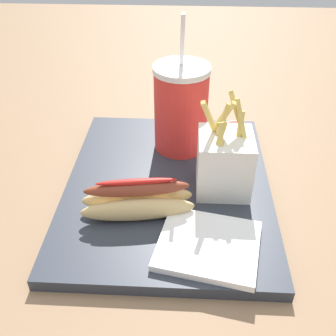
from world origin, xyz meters
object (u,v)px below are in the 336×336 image
(fries_basket, at_px, (224,162))
(napkin_stack, at_px, (208,245))
(ketchup_cup_3, at_px, (212,131))
(ketchup_cup_2, at_px, (235,129))
(ketchup_cup_1, at_px, (224,144))
(hot_dog_1, at_px, (138,200))
(soda_cup, at_px, (181,108))

(fries_basket, distance_m, napkin_stack, 0.15)
(ketchup_cup_3, height_order, napkin_stack, ketchup_cup_3)
(ketchup_cup_3, relative_size, napkin_stack, 0.25)
(napkin_stack, bearing_deg, ketchup_cup_2, 168.90)
(ketchup_cup_2, xyz_separation_m, ketchup_cup_3, (0.01, -0.05, 0.00))
(fries_basket, xyz_separation_m, ketchup_cup_3, (-0.16, -0.01, -0.04))
(ketchup_cup_1, height_order, ketchup_cup_3, ketchup_cup_3)
(fries_basket, distance_m, ketchup_cup_3, 0.17)
(hot_dog_1, xyz_separation_m, napkin_stack, (0.07, 0.11, -0.02))
(fries_basket, height_order, ketchup_cup_1, fries_basket)
(hot_dog_1, bearing_deg, ketchup_cup_1, 142.60)
(fries_basket, bearing_deg, ketchup_cup_1, 174.86)
(fries_basket, relative_size, hot_dog_1, 0.93)
(ketchup_cup_1, bearing_deg, ketchup_cup_2, 157.17)
(fries_basket, xyz_separation_m, hot_dog_1, (0.07, -0.13, -0.03))
(ketchup_cup_2, relative_size, napkin_stack, 0.28)
(napkin_stack, bearing_deg, soda_cup, -169.83)
(ketchup_cup_3, bearing_deg, fries_basket, 4.16)
(ketchup_cup_1, xyz_separation_m, ketchup_cup_3, (-0.05, -0.02, 0.00))
(napkin_stack, bearing_deg, fries_basket, 169.06)
(hot_dog_1, bearing_deg, soda_cup, 162.86)
(napkin_stack, bearing_deg, hot_dog_1, -122.15)
(ketchup_cup_1, xyz_separation_m, ketchup_cup_2, (-0.06, 0.02, 0.00))
(fries_basket, height_order, hot_dog_1, fries_basket)
(ketchup_cup_2, xyz_separation_m, napkin_stack, (0.31, -0.06, -0.01))
(soda_cup, bearing_deg, ketchup_cup_3, 123.38)
(soda_cup, bearing_deg, fries_basket, 30.87)
(hot_dog_1, distance_m, ketchup_cup_2, 0.30)
(soda_cup, relative_size, ketchup_cup_3, 7.42)
(hot_dog_1, height_order, ketchup_cup_3, hot_dog_1)
(ketchup_cup_1, distance_m, napkin_stack, 0.26)
(ketchup_cup_1, bearing_deg, soda_cup, -93.93)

